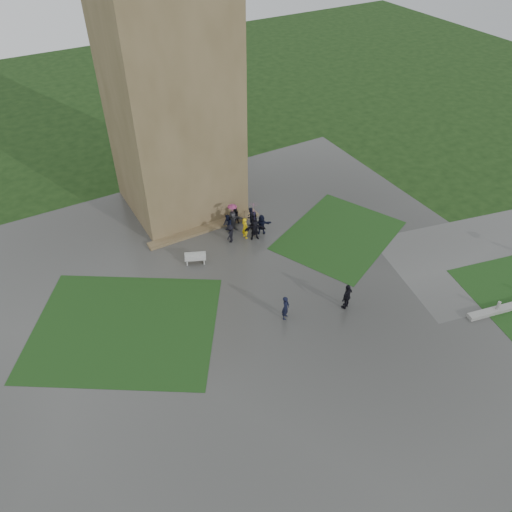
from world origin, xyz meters
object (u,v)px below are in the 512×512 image
bench (195,258)px  pedestrian_mid (286,308)px  pedestrian_near (347,296)px  tower (170,96)px

bench → pedestrian_mid: bearing=-46.8°
bench → pedestrian_near: size_ratio=0.83×
bench → pedestrian_mid: size_ratio=0.90×
pedestrian_mid → pedestrian_near: size_ratio=0.92×
tower → pedestrian_near: bearing=-75.2°
pedestrian_mid → pedestrian_near: (3.82, -1.12, 0.07)m
tower → pedestrian_mid: (0.47, -15.15, -8.12)m
pedestrian_mid → pedestrian_near: 3.98m
tower → pedestrian_mid: 17.19m
tower → pedestrian_mid: tower is taller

